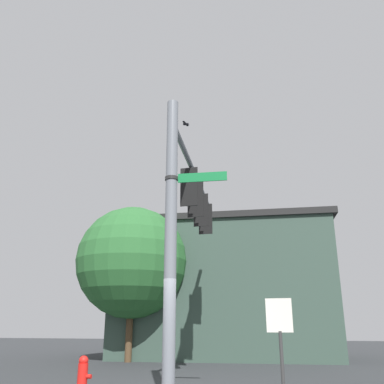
{
  "coord_description": "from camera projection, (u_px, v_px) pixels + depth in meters",
  "views": [
    {
      "loc": [
        2.86,
        -8.84,
        1.52
      ],
      "look_at": [
        -0.33,
        3.12,
        5.52
      ],
      "focal_mm": 38.74,
      "sensor_mm": 36.0,
      "label": 1
    }
  ],
  "objects": [
    {
      "name": "traffic_light_nearest_pole",
      "position": [
        191.0,
        188.0,
        12.74
      ],
      "size": [
        0.54,
        0.49,
        1.31
      ],
      "color": "black"
    },
    {
      "name": "storefront_building",
      "position": [
        226.0,
        290.0,
        21.83
      ],
      "size": [
        11.5,
        8.76,
        6.64
      ],
      "color": "#33473D",
      "rests_on": "ground"
    },
    {
      "name": "traffic_light_mid_inner",
      "position": [
        197.0,
        201.0,
        14.0
      ],
      "size": [
        0.54,
        0.49,
        1.31
      ],
      "color": "black"
    },
    {
      "name": "street_name_sign",
      "position": [
        187.0,
        178.0,
        9.8
      ],
      "size": [
        1.47,
        0.32,
        0.22
      ],
      "color": "#147238"
    },
    {
      "name": "fire_hydrant",
      "position": [
        83.0,
        374.0,
        9.97
      ],
      "size": [
        0.35,
        0.24,
        0.82
      ],
      "color": "red",
      "rests_on": "ground"
    },
    {
      "name": "historical_marker",
      "position": [
        280.0,
        331.0,
        9.5
      ],
      "size": [
        0.6,
        0.08,
        2.13
      ],
      "color": "#333333",
      "rests_on": "ground"
    },
    {
      "name": "signal_pole",
      "position": [
        171.0,
        236.0,
        9.43
      ],
      "size": [
        0.28,
        0.28,
        6.91
      ],
      "primitive_type": "cylinder",
      "color": "slate",
      "rests_on": "ground"
    },
    {
      "name": "traffic_light_mid_outer",
      "position": [
        202.0,
        211.0,
        15.27
      ],
      "size": [
        0.54,
        0.49,
        1.31
      ],
      "color": "black"
    },
    {
      "name": "traffic_light_arm_end",
      "position": [
        207.0,
        220.0,
        16.54
      ],
      "size": [
        0.54,
        0.49,
        1.31
      ],
      "color": "black"
    },
    {
      "name": "bird_flying",
      "position": [
        186.0,
        124.0,
        14.62
      ],
      "size": [
        0.24,
        0.41,
        0.1
      ],
      "color": "black"
    },
    {
      "name": "mast_arm",
      "position": [
        195.0,
        175.0,
        13.84
      ],
      "size": [
        0.94,
        7.49,
        0.15
      ],
      "primitive_type": "cylinder",
      "rotation": [
        0.0,
        1.57,
        1.68
      ],
      "color": "slate"
    },
    {
      "name": "tree_by_storefront",
      "position": [
        132.0,
        262.0,
        19.36
      ],
      "size": [
        5.14,
        5.14,
        6.94
      ],
      "color": "#4C3823",
      "rests_on": "ground"
    }
  ]
}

